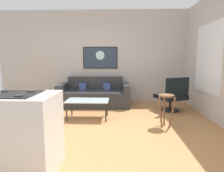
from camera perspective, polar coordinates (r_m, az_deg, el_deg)
name	(u,v)px	position (r m, az deg, el deg)	size (l,w,h in m)	color
ground	(90,129)	(3.93, -6.51, -12.31)	(6.40, 6.40, 0.04)	#B57C49
back_wall	(101,57)	(6.09, -3.25, 8.60)	(6.40, 0.05, 2.80)	#BCB4AD
right_wall	(224,56)	(4.44, 29.99, 7.72)	(0.05, 6.40, 2.80)	beige
couch	(94,96)	(5.60, -5.19, -2.87)	(2.01, 0.92, 0.81)	#2C2D30
coffee_table	(88,102)	(4.39, -7.16, -4.56)	(0.94, 0.54, 0.42)	silver
armchair	(173,95)	(5.16, 17.37, -2.62)	(0.84, 0.83, 0.88)	black
bar_stool	(166,103)	(3.94, 15.58, -4.73)	(0.35, 0.34, 0.65)	brown
wall_painting	(100,58)	(6.05, -3.49, 8.30)	(1.06, 0.03, 0.66)	black
window	(208,59)	(4.96, 26.32, 7.21)	(0.03, 1.29, 1.58)	silver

